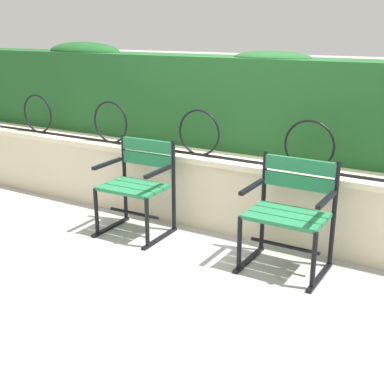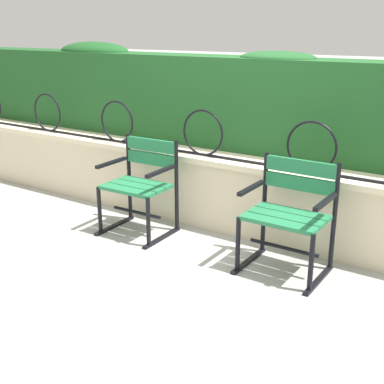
{
  "view_description": "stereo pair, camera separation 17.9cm",
  "coord_description": "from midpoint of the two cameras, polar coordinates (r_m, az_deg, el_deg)",
  "views": [
    {
      "loc": [
        1.92,
        -3.14,
        1.78
      ],
      "look_at": [
        0.0,
        0.1,
        0.55
      ],
      "focal_mm": 47.56,
      "sensor_mm": 36.0,
      "label": 1
    },
    {
      "loc": [
        2.07,
        -3.05,
        1.78
      ],
      "look_at": [
        0.0,
        0.1,
        0.55
      ],
      "focal_mm": 47.56,
      "sensor_mm": 36.0,
      "label": 2
    }
  ],
  "objects": [
    {
      "name": "hedge_row",
      "position": [
        4.81,
        8.7,
        9.93
      ],
      "size": [
        8.11,
        0.49,
        0.96
      ],
      "color": "#1E5123",
      "rests_on": "stone_wall"
    },
    {
      "name": "ground_plane",
      "position": [
        4.09,
        0.49,
        -7.71
      ],
      "size": [
        60.0,
        60.0,
        0.0
      ],
      "primitive_type": "plane",
      "color": "#9E9E99"
    },
    {
      "name": "iron_arch_fence",
      "position": [
        4.55,
        2.85,
        6.2
      ],
      "size": [
        7.72,
        0.02,
        0.42
      ],
      "color": "black",
      "rests_on": "stone_wall"
    },
    {
      "name": "stone_wall",
      "position": [
        4.62,
        6.0,
        -0.22
      ],
      "size": [
        8.28,
        0.41,
        0.67
      ],
      "color": "beige",
      "rests_on": "ground"
    },
    {
      "name": "park_chair_left",
      "position": [
        4.54,
        -4.6,
        1.06
      ],
      "size": [
        0.59,
        0.53,
        0.84
      ],
      "color": "#237547",
      "rests_on": "ground"
    },
    {
      "name": "park_chair_right",
      "position": [
        3.88,
        12.22,
        -2.2
      ],
      "size": [
        0.62,
        0.52,
        0.85
      ],
      "color": "#237547",
      "rests_on": "ground"
    }
  ]
}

